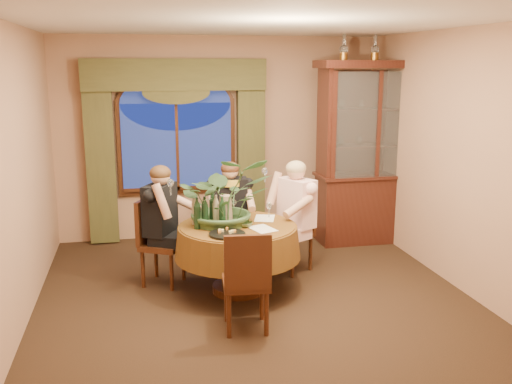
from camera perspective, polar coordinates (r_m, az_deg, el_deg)
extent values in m
plane|color=black|center=(6.06, 0.06, -10.83)|extent=(5.00, 5.00, 0.00)
plane|color=#A2785E|center=(8.08, -3.68, 5.41)|extent=(4.50, 0.00, 4.50)
plane|color=#A2785E|center=(6.50, 19.86, 2.91)|extent=(0.00, 5.00, 5.00)
plane|color=white|center=(5.57, 0.07, 16.60)|extent=(5.00, 5.00, 0.00)
cube|color=#3F3E1F|center=(7.93, -15.29, 3.24)|extent=(0.38, 0.14, 2.32)
cube|color=#3F3E1F|center=(8.07, -0.51, 3.85)|extent=(0.38, 0.14, 2.32)
cylinder|color=maroon|center=(6.17, -1.83, -6.67)|extent=(1.76, 1.76, 0.75)
cube|color=black|center=(7.93, 11.36, 3.83)|extent=(1.52, 0.60, 2.47)
cube|color=black|center=(6.77, 3.49, -3.99)|extent=(0.59, 0.59, 0.96)
cube|color=black|center=(7.01, -2.08, -3.38)|extent=(0.48, 0.48, 0.96)
cube|color=black|center=(6.43, -9.31, -5.03)|extent=(0.57, 0.57, 0.96)
cube|color=black|center=(5.30, -1.03, -8.78)|extent=(0.46, 0.46, 0.96)
imported|color=#365831|center=(6.00, -3.19, 2.63)|extent=(0.98, 1.09, 0.85)
imported|color=#44532C|center=(5.98, -1.12, -3.27)|extent=(0.16, 0.16, 0.05)
cylinder|color=black|center=(5.70, -2.90, -4.23)|extent=(0.37, 0.37, 0.02)
cylinder|color=tan|center=(6.07, -6.11, -1.72)|extent=(0.07, 0.07, 0.33)
cylinder|color=black|center=(6.14, -4.36, -1.53)|extent=(0.07, 0.07, 0.33)
cylinder|color=black|center=(5.95, -5.14, -2.00)|extent=(0.07, 0.07, 0.33)
cylinder|color=black|center=(5.91, -5.91, -2.13)|extent=(0.07, 0.07, 0.33)
cylinder|color=black|center=(5.94, -3.39, -2.00)|extent=(0.07, 0.07, 0.33)
cylinder|color=tan|center=(6.01, -4.02, -1.84)|extent=(0.07, 0.07, 0.33)
cube|color=white|center=(5.90, 0.65, -3.70)|extent=(0.29, 0.35, 0.00)
cube|color=white|center=(6.30, 0.87, -2.63)|extent=(0.29, 0.35, 0.00)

